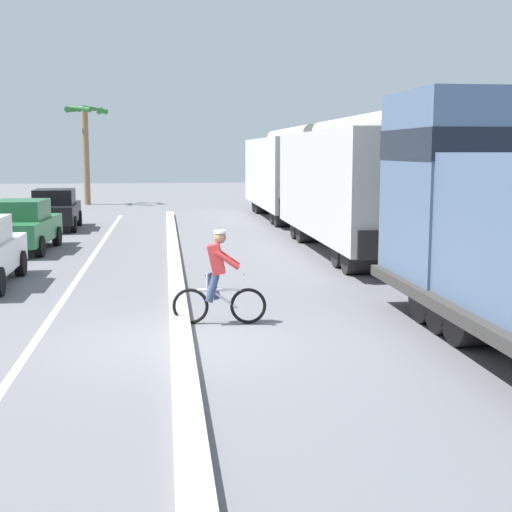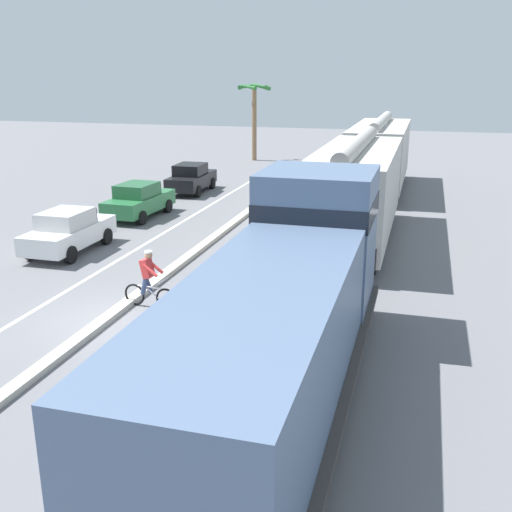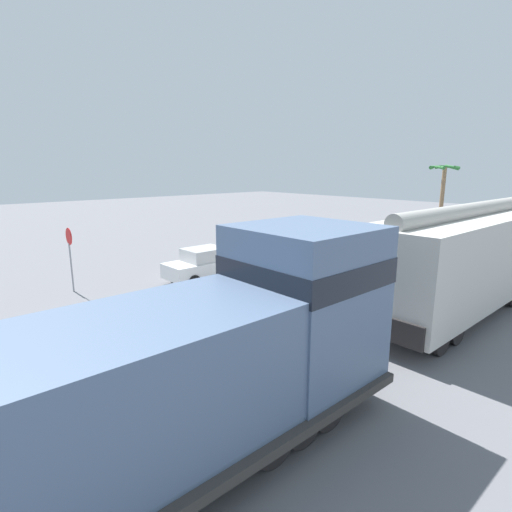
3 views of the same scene
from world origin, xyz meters
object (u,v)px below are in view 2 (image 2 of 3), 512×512
object	(u,v)px
locomotive	(285,312)
palm_tree_near	(255,101)
hopper_car_middle	(380,154)
hopper_car_lead	(356,191)
parked_car_white	(69,231)
cyclist	(149,281)
parked_car_black	(191,178)
parked_car_green	(139,200)

from	to	relation	value
locomotive	palm_tree_near	distance (m)	35.37
hopper_car_middle	palm_tree_near	size ratio (longest dim) A/B	1.81
hopper_car_lead	parked_car_white	xyz separation A→B (m)	(-10.19, -4.27, -1.26)
hopper_car_lead	cyclist	xyz separation A→B (m)	(-4.82, -8.63, -1.26)
hopper_car_lead	palm_tree_near	bearing A→B (deg)	115.39
locomotive	cyclist	xyz separation A→B (m)	(-4.82, 3.53, -0.98)
hopper_car_middle	parked_car_black	bearing A→B (deg)	-160.70
parked_car_black	cyclist	size ratio (longest dim) A/B	2.49
locomotive	hopper_car_lead	world-z (taller)	locomotive
parked_car_green	palm_tree_near	xyz separation A→B (m)	(-0.04, 19.96, 3.63)
hopper_car_middle	cyclist	distance (m)	20.83
locomotive	parked_car_black	distance (m)	22.63
hopper_car_middle	cyclist	size ratio (longest dim) A/B	6.18
parked_car_white	palm_tree_near	bearing A→B (deg)	90.13
parked_car_green	parked_car_white	bearing A→B (deg)	-89.80
parked_car_green	palm_tree_near	world-z (taller)	palm_tree_near
parked_car_black	palm_tree_near	world-z (taller)	palm_tree_near
hopper_car_middle	parked_car_white	bearing A→B (deg)	-122.71
hopper_car_lead	parked_car_green	distance (m)	10.42
parked_car_green	parked_car_black	size ratio (longest dim) A/B	1.00
parked_car_white	parked_car_black	bearing A→B (deg)	89.73
cyclist	parked_car_black	bearing A→B (deg)	107.68
parked_car_white	parked_car_green	distance (m)	5.90
hopper_car_middle	parked_car_black	world-z (taller)	hopper_car_middle
hopper_car_middle	parked_car_black	distance (m)	10.81
palm_tree_near	parked_car_black	bearing A→B (deg)	-89.51
parked_car_white	parked_car_black	xyz separation A→B (m)	(0.06, 12.32, 0.00)
hopper_car_lead	parked_car_black	xyz separation A→B (m)	(-10.13, 8.05, -1.26)
parked_car_black	locomotive	bearing A→B (deg)	-63.37
parked_car_black	hopper_car_lead	bearing A→B (deg)	-38.48
cyclist	palm_tree_near	bearing A→B (deg)	100.19
hopper_car_lead	parked_car_black	distance (m)	13.00
hopper_car_lead	hopper_car_middle	size ratio (longest dim) A/B	1.00
hopper_car_lead	locomotive	bearing A→B (deg)	-90.00
locomotive	parked_car_black	bearing A→B (deg)	116.63
locomotive	parked_car_green	size ratio (longest dim) A/B	2.72
hopper_car_middle	parked_car_white	xyz separation A→B (m)	(-10.19, -15.87, -1.26)
cyclist	parked_car_green	bearing A→B (deg)	117.73
cyclist	palm_tree_near	distance (m)	30.92
hopper_car_middle	parked_car_white	size ratio (longest dim) A/B	2.52
hopper_car_lead	parked_car_white	bearing A→B (deg)	-157.28
parked_car_white	hopper_car_middle	bearing A→B (deg)	57.29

